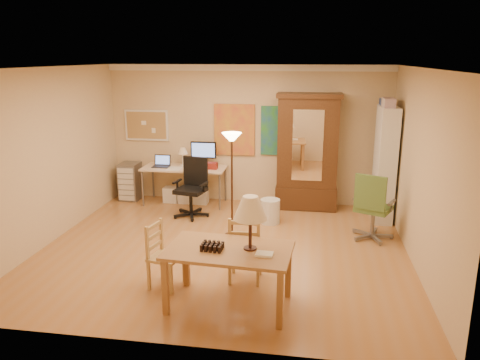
% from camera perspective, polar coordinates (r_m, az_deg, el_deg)
% --- Properties ---
extents(floor, '(5.50, 5.50, 0.00)m').
position_cam_1_polar(floor, '(7.24, -1.98, -8.36)').
color(floor, '#AE743E').
rests_on(floor, ground).
extents(crown_molding, '(5.50, 0.08, 0.12)m').
position_cam_1_polar(crown_molding, '(9.08, 0.88, 13.53)').
color(crown_molding, white).
rests_on(crown_molding, floor).
extents(corkboard, '(0.90, 0.04, 0.62)m').
position_cam_1_polar(corkboard, '(9.69, -11.32, 6.57)').
color(corkboard, tan).
rests_on(corkboard, floor).
extents(art_panel_left, '(0.80, 0.04, 1.00)m').
position_cam_1_polar(art_panel_left, '(9.23, -0.69, 6.14)').
color(art_panel_left, gold).
rests_on(art_panel_left, floor).
extents(art_panel_right, '(0.75, 0.04, 0.95)m').
position_cam_1_polar(art_panel_right, '(9.13, 4.92, 5.98)').
color(art_panel_right, '#245E91').
rests_on(art_panel_right, floor).
extents(dining_table, '(1.49, 0.95, 1.35)m').
position_cam_1_polar(dining_table, '(5.36, -0.42, -7.06)').
color(dining_table, '#965831').
rests_on(dining_table, floor).
extents(ladder_chair_back, '(0.43, 0.41, 0.90)m').
position_cam_1_polar(ladder_chair_back, '(6.10, 0.64, -8.63)').
color(ladder_chair_back, tan).
rests_on(ladder_chair_back, floor).
extents(ladder_chair_left, '(0.45, 0.46, 0.84)m').
position_cam_1_polar(ladder_chair_left, '(6.07, -9.23, -9.27)').
color(ladder_chair_left, tan).
rests_on(ladder_chair_left, floor).
extents(torchiere_lamp, '(0.31, 0.31, 1.71)m').
position_cam_1_polar(torchiere_lamp, '(7.31, -1.01, 3.16)').
color(torchiere_lamp, '#3C2518').
rests_on(torchiere_lamp, floor).
extents(computer_desk, '(1.63, 0.71, 1.23)m').
position_cam_1_polar(computer_desk, '(9.33, -6.51, -0.13)').
color(computer_desk, beige).
rests_on(computer_desk, floor).
extents(office_chair_black, '(0.66, 0.66, 1.07)m').
position_cam_1_polar(office_chair_black, '(8.61, -5.89, -2.54)').
color(office_chair_black, black).
rests_on(office_chair_black, floor).
extents(office_chair_green, '(0.68, 0.68, 1.10)m').
position_cam_1_polar(office_chair_green, '(7.78, 15.77, -4.92)').
color(office_chair_green, slate).
rests_on(office_chair_green, floor).
extents(drawer_cart, '(0.38, 0.45, 0.75)m').
position_cam_1_polar(drawer_cart, '(9.80, -13.25, -0.16)').
color(drawer_cart, slate).
rests_on(drawer_cart, floor).
extents(armoire, '(1.19, 0.57, 2.20)m').
position_cam_1_polar(armoire, '(8.97, 8.20, 2.51)').
color(armoire, '#361C0E').
rests_on(armoire, floor).
extents(bookshelf, '(0.30, 0.81, 2.02)m').
position_cam_1_polar(bookshelf, '(8.62, 17.21, 1.84)').
color(bookshelf, white).
rests_on(bookshelf, floor).
extents(wastebin, '(0.34, 0.34, 0.43)m').
position_cam_1_polar(wastebin, '(8.25, 3.69, -3.82)').
color(wastebin, silver).
rests_on(wastebin, floor).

